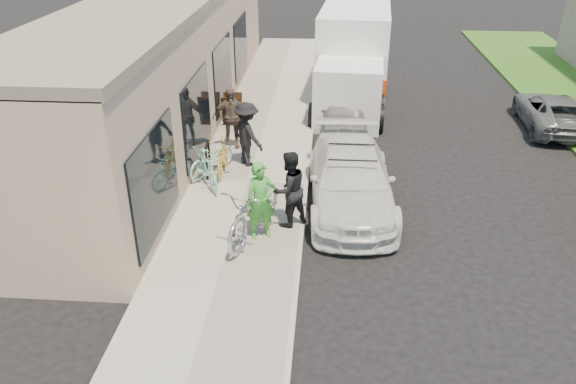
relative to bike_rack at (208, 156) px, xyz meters
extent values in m
plane|color=black|center=(3.11, -3.32, -0.71)|extent=(120.00, 120.00, 0.00)
cube|color=#A09D90|center=(1.11, -0.32, -0.63)|extent=(3.00, 34.00, 0.15)
cube|color=#9D9A90|center=(2.66, -0.32, -0.64)|extent=(0.12, 34.00, 0.13)
cube|color=tan|center=(-2.14, 4.68, 1.29)|extent=(3.50, 20.00, 4.00)
cube|color=black|center=(-0.37, -3.32, 0.89)|extent=(0.06, 3.00, 2.20)
cube|color=black|center=(-0.37, 0.68, 0.89)|extent=(0.06, 3.00, 2.20)
cube|color=black|center=(-0.37, 4.68, 0.89)|extent=(0.06, 3.00, 2.20)
cube|color=black|center=(-0.37, 8.68, 0.89)|extent=(0.06, 3.00, 2.20)
cylinder|color=black|center=(0.03, -0.30, -0.11)|extent=(0.06, 0.06, 0.89)
cylinder|color=black|center=(-0.03, 0.30, -0.11)|extent=(0.06, 0.06, 0.89)
cylinder|color=black|center=(0.00, 0.00, 0.33)|extent=(0.11, 0.60, 0.06)
cube|color=#33200E|center=(0.03, 3.64, -0.04)|extent=(0.62, 0.27, 1.02)
cube|color=#33200E|center=(0.03, 4.01, -0.04)|extent=(0.62, 0.27, 1.02)
cube|color=black|center=(0.03, 3.61, 0.01)|extent=(0.50, 0.18, 0.73)
imported|color=silver|center=(3.78, -1.12, 0.01)|extent=(2.24, 5.04, 1.44)
cylinder|color=black|center=(3.78, -1.66, 0.75)|extent=(1.14, 0.04, 0.04)
cylinder|color=black|center=(3.78, -0.70, 0.75)|extent=(1.14, 0.04, 0.04)
imported|color=gray|center=(3.70, 4.00, -0.08)|extent=(1.54, 3.69, 1.25)
cube|color=white|center=(3.83, 4.58, 0.32)|extent=(2.33, 2.33, 2.06)
cube|color=black|center=(3.83, 4.58, 0.76)|extent=(2.01, 0.22, 0.98)
cube|color=white|center=(4.07, 7.82, 0.97)|extent=(2.84, 4.73, 3.14)
cube|color=red|center=(4.07, 7.82, 0.27)|extent=(2.86, 4.76, 0.60)
cylinder|color=black|center=(2.70, 4.12, -0.27)|extent=(0.34, 0.89, 0.87)
cylinder|color=black|center=(4.86, 3.95, -0.27)|extent=(0.34, 0.89, 0.87)
cylinder|color=black|center=(2.79, 5.31, -0.27)|extent=(0.34, 0.89, 0.87)
cylinder|color=black|center=(4.96, 5.14, -0.27)|extent=(0.34, 0.89, 0.87)
cylinder|color=black|center=(3.11, 9.42, -0.27)|extent=(0.34, 0.89, 0.87)
cylinder|color=black|center=(5.27, 9.25, -0.27)|extent=(0.34, 0.89, 0.87)
imported|color=#545658|center=(10.58, 4.70, -0.14)|extent=(2.14, 4.20, 1.14)
imported|color=#B6B6B8|center=(1.64, -2.94, 0.10)|extent=(1.57, 2.66, 1.32)
imported|color=green|center=(1.79, -2.98, 0.33)|extent=(0.76, 0.63, 1.78)
imported|color=black|center=(2.35, -2.41, 0.34)|extent=(1.11, 1.08, 1.80)
imported|color=#95DFCE|center=(0.11, -0.65, -0.09)|extent=(1.15, 1.58, 0.94)
imported|color=#95DFCE|center=(0.08, 0.11, -0.10)|extent=(1.38, 1.83, 0.92)
imported|color=gold|center=(0.36, 0.19, -0.11)|extent=(0.45, 1.51, 0.90)
imported|color=black|center=(0.97, 0.78, 0.35)|extent=(1.31, 1.30, 1.81)
imported|color=brown|center=(0.31, 1.99, 0.37)|extent=(1.15, 0.67, 1.85)
camera|label=1|loc=(3.16, -13.53, 6.15)|focal=35.00mm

